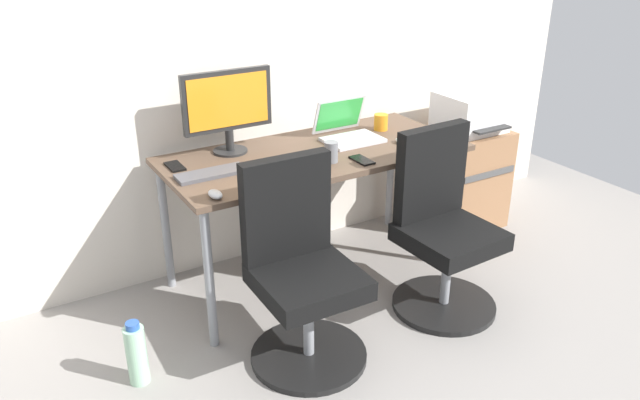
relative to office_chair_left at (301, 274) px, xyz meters
name	(u,v)px	position (x,y,z in m)	size (l,w,h in m)	color
ground_plane	(316,274)	(0.41, 0.57, -0.42)	(5.28, 5.28, 0.00)	gray
back_wall	(274,33)	(0.41, 1.01, 0.88)	(4.40, 0.04, 2.60)	silver
desk	(315,163)	(0.41, 0.57, 0.26)	(1.60, 0.72, 0.75)	brown
office_chair_left	(301,274)	(0.00, 0.00, 0.00)	(0.54, 0.54, 0.94)	black
office_chair_right	(442,230)	(0.82, 0.00, 0.00)	(0.54, 0.54, 0.94)	black
side_cabinet	(464,177)	(1.59, 0.66, -0.10)	(0.46, 0.44, 0.65)	#996B47
printer	(470,112)	(1.59, 0.66, 0.34)	(0.38, 0.40, 0.24)	silver
water_bottle_on_floor	(137,354)	(-0.72, 0.18, -0.28)	(0.09, 0.09, 0.31)	#A5D8B2
desktop_monitor	(228,106)	(0.02, 0.79, 0.58)	(0.48, 0.18, 0.43)	#262626
open_laptop	(347,129)	(0.67, 0.66, 0.38)	(0.31, 0.29, 0.22)	silver
keyboard_by_monitor	(283,180)	(0.07, 0.29, 0.34)	(0.34, 0.12, 0.02)	#2D2D2D
keyboard_by_laptop	(211,173)	(-0.19, 0.53, 0.34)	(0.34, 0.12, 0.02)	#515156
mouse_by_monitor	(402,141)	(0.88, 0.43, 0.34)	(0.06, 0.10, 0.03)	#B7B7B7
mouse_by_laptop	(215,194)	(-0.27, 0.28, 0.34)	(0.06, 0.10, 0.03)	#B7B7B7
coffee_mug	(381,122)	(0.93, 0.69, 0.37)	(0.08, 0.08, 0.09)	orange
pen_cup	(331,152)	(0.40, 0.39, 0.38)	(0.07, 0.07, 0.10)	slate
phone_near_monitor	(362,160)	(0.54, 0.32, 0.33)	(0.07, 0.14, 0.01)	black
phone_near_laptop	(175,166)	(-0.30, 0.73, 0.33)	(0.07, 0.14, 0.01)	black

